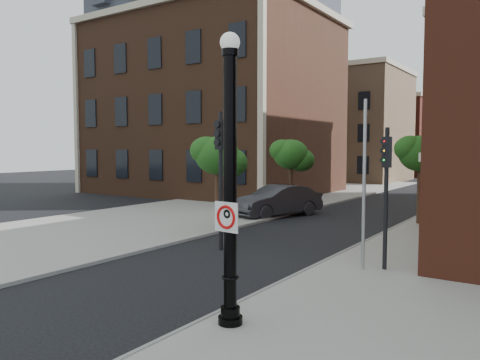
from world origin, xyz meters
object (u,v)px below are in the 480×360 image
Objects in this scene: parked_car at (278,201)px; traffic_signal_right at (386,176)px; no_parking_sign at (226,217)px; traffic_signal_left at (220,157)px; lamppost at (230,195)px.

traffic_signal_right is at bearing -24.87° from parked_car.
traffic_signal_left is (-4.68, 6.08, 1.03)m from no_parking_sign.
traffic_signal_right is at bearing 78.11° from lamppost.
traffic_signal_left reaches higher than parked_car.
parked_car is at bearing 115.89° from traffic_signal_right.
no_parking_sign is 0.14× the size of traffic_signal_right.
traffic_signal_right is (1.28, 6.30, 0.56)m from no_parking_sign.
no_parking_sign is at bearing -83.63° from lamppost.
no_parking_sign is 7.74m from traffic_signal_left.
no_parking_sign reaches higher than parked_car.
traffic_signal_left is 1.16× the size of traffic_signal_right.
traffic_signal_right reaches higher than parked_car.
traffic_signal_left reaches higher than no_parking_sign.
parked_car is 12.01m from traffic_signal_right.
lamppost reaches higher than traffic_signal_right.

